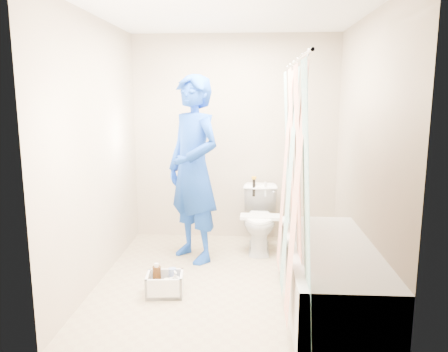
# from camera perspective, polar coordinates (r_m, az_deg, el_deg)

# --- Properties ---
(floor) EXTENTS (2.60, 2.60, 0.00)m
(floor) POSITION_cam_1_polar(r_m,az_deg,el_deg) (4.21, 0.66, -13.40)
(floor) COLOR tan
(floor) RESTS_ON ground
(ceiling) EXTENTS (2.40, 2.60, 0.02)m
(ceiling) POSITION_cam_1_polar(r_m,az_deg,el_deg) (3.91, 0.74, 20.75)
(ceiling) COLOR white
(ceiling) RESTS_ON wall_back
(wall_back) EXTENTS (2.40, 0.02, 2.40)m
(wall_back) POSITION_cam_1_polar(r_m,az_deg,el_deg) (5.17, 1.44, 4.90)
(wall_back) COLOR #B7A98D
(wall_back) RESTS_ON ground
(wall_front) EXTENTS (2.40, 0.02, 2.40)m
(wall_front) POSITION_cam_1_polar(r_m,az_deg,el_deg) (2.60, -0.77, -0.69)
(wall_front) COLOR #B7A98D
(wall_front) RESTS_ON ground
(wall_left) EXTENTS (0.02, 2.60, 2.40)m
(wall_left) POSITION_cam_1_polar(r_m,az_deg,el_deg) (4.12, -16.24, 3.05)
(wall_left) COLOR #B7A98D
(wall_left) RESTS_ON ground
(wall_right) EXTENTS (0.02, 2.60, 2.40)m
(wall_right) POSITION_cam_1_polar(r_m,az_deg,el_deg) (4.00, 18.14, 2.74)
(wall_right) COLOR #B7A98D
(wall_right) RESTS_ON ground
(bathtub) EXTENTS (0.70, 1.75, 0.50)m
(bathtub) POSITION_cam_1_polar(r_m,az_deg,el_deg) (3.76, 13.66, -12.25)
(bathtub) COLOR white
(bathtub) RESTS_ON ground
(curtain_rod) EXTENTS (0.02, 1.90, 0.02)m
(curtain_rod) POSITION_cam_1_polar(r_m,az_deg,el_deg) (3.44, 9.32, 14.46)
(curtain_rod) COLOR silver
(curtain_rod) RESTS_ON wall_back
(shower_curtain) EXTENTS (0.06, 1.75, 1.80)m
(shower_curtain) POSITION_cam_1_polar(r_m,az_deg,el_deg) (3.50, 8.87, -0.91)
(shower_curtain) COLOR white
(shower_curtain) RESTS_ON curtain_rod
(toilet) EXTENTS (0.40, 0.69, 0.70)m
(toilet) POSITION_cam_1_polar(r_m,az_deg,el_deg) (4.88, 4.73, -5.66)
(toilet) COLOR white
(toilet) RESTS_ON ground
(tank_lid) EXTENTS (0.43, 0.19, 0.03)m
(tank_lid) POSITION_cam_1_polar(r_m,az_deg,el_deg) (4.75, 4.74, -5.33)
(tank_lid) COLOR white
(tank_lid) RESTS_ON toilet
(tank_internals) EXTENTS (0.17, 0.06, 0.23)m
(tank_internals) POSITION_cam_1_polar(r_m,az_deg,el_deg) (4.98, 4.33, -1.30)
(tank_internals) COLOR black
(tank_internals) RESTS_ON toilet
(plumber) EXTENTS (0.82, 0.82, 1.91)m
(plumber) POSITION_cam_1_polar(r_m,az_deg,el_deg) (4.48, -4.01, 0.86)
(plumber) COLOR #0F2A99
(plumber) RESTS_ON ground
(cleaning_caddy) EXTENTS (0.33, 0.28, 0.24)m
(cleaning_caddy) POSITION_cam_1_polar(r_m,az_deg,el_deg) (3.92, -7.58, -13.93)
(cleaning_caddy) COLOR white
(cleaning_caddy) RESTS_ON ground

